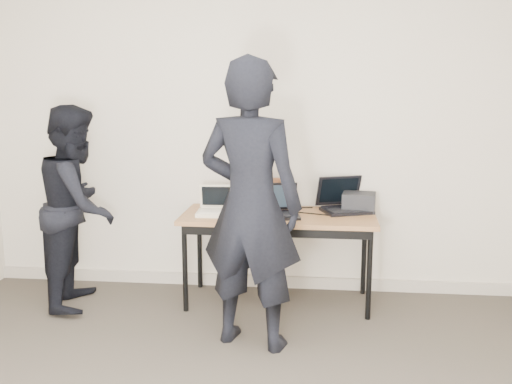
# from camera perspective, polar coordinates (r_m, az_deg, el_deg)

# --- Properties ---
(room) EXTENTS (4.60, 4.60, 2.80)m
(room) POSITION_cam_1_polar(r_m,az_deg,el_deg) (2.51, -6.10, 2.25)
(room) COLOR #3E382F
(room) RESTS_ON ground
(desk) EXTENTS (1.51, 0.66, 0.72)m
(desk) POSITION_cam_1_polar(r_m,az_deg,el_deg) (4.45, 2.24, -3.02)
(desk) COLOR #8E5F36
(desk) RESTS_ON ground
(laptop_beige) EXTENTS (0.28, 0.27, 0.22)m
(laptop_beige) POSITION_cam_1_polar(r_m,az_deg,el_deg) (4.45, -4.11, -1.66)
(laptop_beige) COLOR beige
(laptop_beige) RESTS_ON desk
(laptop_center) EXTENTS (0.36, 0.35, 0.25)m
(laptop_center) POSITION_cam_1_polar(r_m,az_deg,el_deg) (4.39, 2.17, -1.67)
(laptop_center) COLOR black
(laptop_center) RESTS_ON desk
(laptop_right) EXTENTS (0.47, 0.46, 0.27)m
(laptop_right) POSITION_cam_1_polar(r_m,az_deg,el_deg) (4.61, 8.76, -1.12)
(laptop_right) COLOR black
(laptop_right) RESTS_ON desk
(leather_satchel) EXTENTS (0.36, 0.18, 0.25)m
(leather_satchel) POSITION_cam_1_polar(r_m,az_deg,el_deg) (4.65, 0.23, -0.07)
(leather_satchel) COLOR brown
(leather_satchel) RESTS_ON desk
(tissue) EXTENTS (0.14, 0.11, 0.08)m
(tissue) POSITION_cam_1_polar(r_m,az_deg,el_deg) (4.62, 0.61, 1.85)
(tissue) COLOR white
(tissue) RESTS_ON leather_satchel
(equipment_box) EXTENTS (0.28, 0.25, 0.15)m
(equipment_box) POSITION_cam_1_polar(r_m,az_deg,el_deg) (4.61, 10.25, -1.00)
(equipment_box) COLOR black
(equipment_box) RESTS_ON desk
(power_brick) EXTENTS (0.08, 0.05, 0.03)m
(power_brick) POSITION_cam_1_polar(r_m,az_deg,el_deg) (4.29, -0.83, -2.51)
(power_brick) COLOR black
(power_brick) RESTS_ON desk
(cables) EXTENTS (1.14, 0.50, 0.01)m
(cables) POSITION_cam_1_polar(r_m,az_deg,el_deg) (4.44, 2.87, -2.22)
(cables) COLOR silver
(cables) RESTS_ON desk
(person_typist) EXTENTS (0.79, 0.62, 1.90)m
(person_typist) POSITION_cam_1_polar(r_m,az_deg,el_deg) (3.68, -0.57, -1.34)
(person_typist) COLOR black
(person_typist) RESTS_ON ground
(person_observer) EXTENTS (0.70, 0.84, 1.57)m
(person_observer) POSITION_cam_1_polar(r_m,az_deg,el_deg) (4.64, -17.38, -1.37)
(person_observer) COLOR black
(person_observer) RESTS_ON ground
(baseboard) EXTENTS (4.50, 0.03, 0.10)m
(baseboard) POSITION_cam_1_polar(r_m,az_deg,el_deg) (4.97, -0.40, -8.86)
(baseboard) COLOR #AA9E8C
(baseboard) RESTS_ON ground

